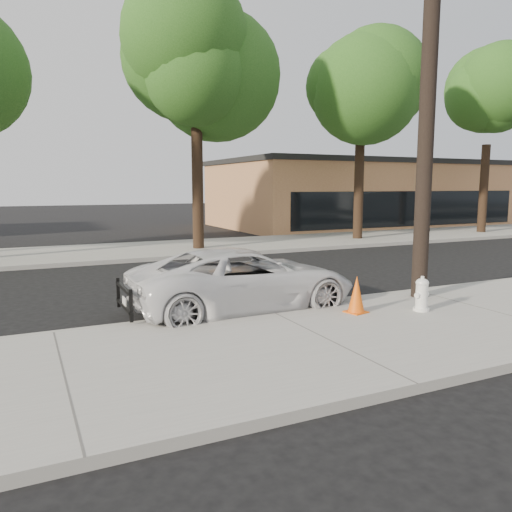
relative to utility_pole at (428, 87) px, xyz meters
The scene contains 12 objects.
ground 6.51m from the utility_pole, 143.13° to the left, with size 120.00×120.00×0.00m, color black.
near_sidewalk 6.07m from the utility_pole, 156.04° to the right, with size 90.00×4.40×0.15m, color gray.
far_sidewalk 12.64m from the utility_pole, 107.82° to the left, with size 90.00×5.00×0.15m, color gray.
curb_near 5.89m from the utility_pole, behind, with size 90.00×0.12×0.16m, color #9E9B93.
building_main 22.60m from the utility_pole, 56.45° to the left, with size 18.00×10.00×4.00m, color #A66745.
utility_pole is the anchor object (origin of this frame).
tree_c 10.66m from the utility_pole, 97.63° to the left, with size 4.96×4.80×9.55m.
tree_d 12.64m from the utility_pole, 58.24° to the left, with size 4.50×4.35×8.75m.
tree_e 18.07m from the utility_pole, 35.56° to the left, with size 4.80×4.65×9.25m.
police_cruiser 5.65m from the utility_pole, 164.30° to the left, with size 2.21×4.78×1.33m, color silver.
fire_hydrant 4.43m from the utility_pole, 131.26° to the right, with size 0.35×0.32×0.65m.
traffic_cone 4.74m from the utility_pole, 165.40° to the right, with size 0.45×0.45×0.73m.
Camera 1 is at (-4.41, -11.03, 2.62)m, focal length 35.00 mm.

